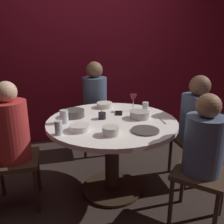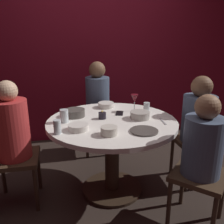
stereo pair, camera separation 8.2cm
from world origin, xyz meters
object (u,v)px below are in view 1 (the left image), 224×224
at_px(seated_diner_front_right, 204,146).
at_px(cup_by_left_diner, 64,116).
at_px(bowl_rice_portion, 140,115).
at_px(bowl_sauce_side, 74,113).
at_px(candle_holder, 102,116).
at_px(bowl_small_white, 111,131).
at_px(seated_diner_right, 196,117).
at_px(cup_near_candle, 59,128).
at_px(wine_glass, 133,99).
at_px(dining_table, 112,137).
at_px(bowl_serving_large, 105,105).
at_px(bowl_salad_center, 79,128).
at_px(dinner_plate, 145,130).
at_px(cell_phone, 119,113).
at_px(cup_by_right_diner, 145,107).
at_px(seated_diner_back, 95,98).
at_px(seated_diner_left, 11,133).

distance_m(seated_diner_front_right, cup_by_left_diner, 1.20).
bearing_deg(bowl_rice_portion, seated_diner_front_right, -61.35).
relative_size(bowl_sauce_side, bowl_rice_portion, 1.07).
height_order(candle_holder, bowl_small_white, candle_holder).
bearing_deg(seated_diner_right, bowl_rice_portion, 0.52).
distance_m(bowl_rice_portion, cup_near_candle, 0.80).
bearing_deg(wine_glass, dining_table, -140.01).
relative_size(candle_holder, bowl_sauce_side, 0.42).
xyz_separation_m(bowl_serving_large, cup_near_candle, (-0.52, -0.66, 0.03)).
bearing_deg(cup_near_candle, bowl_salad_center, 15.31).
height_order(wine_glass, bowl_rice_portion, wine_glass).
height_order(candle_holder, dinner_plate, candle_holder).
distance_m(dinner_plate, cup_by_left_diner, 0.74).
relative_size(candle_holder, bowl_serving_large, 0.48).
relative_size(bowl_salad_center, bowl_sauce_side, 0.86).
height_order(bowl_serving_large, bowl_rice_portion, bowl_rice_portion).
distance_m(dining_table, cell_phone, 0.28).
bearing_deg(cup_near_candle, cup_by_right_diner, 25.01).
bearing_deg(wine_glass, cup_near_candle, -148.88).
bearing_deg(seated_diner_right, wine_glass, -21.87).
bearing_deg(dinner_plate, cup_by_right_diner, 68.63).
bearing_deg(bowl_serving_large, seated_diner_right, -26.07).
height_order(dinner_plate, bowl_rice_portion, bowl_rice_portion).
height_order(seated_diner_back, bowl_salad_center, seated_diner_back).
height_order(bowl_serving_large, bowl_sauce_side, bowl_sauce_side).
relative_size(cell_phone, cup_by_right_diner, 1.45).
bearing_deg(seated_diner_right, cup_by_left_diner, -1.55).
bearing_deg(bowl_salad_center, bowl_small_white, -32.88).
xyz_separation_m(bowl_sauce_side, cup_near_candle, (-0.16, -0.42, 0.02)).
height_order(seated_diner_right, bowl_small_white, seated_diner_right).
bearing_deg(cup_by_right_diner, cell_phone, -178.56).
height_order(bowl_serving_large, cup_near_candle, cup_near_candle).
xyz_separation_m(seated_diner_right, bowl_salad_center, (-1.22, -0.19, 0.07)).
bearing_deg(dinner_plate, bowl_serving_large, 103.31).
relative_size(seated_diner_left, bowl_small_white, 8.63).
bearing_deg(bowl_serving_large, seated_diner_back, 92.58).
height_order(bowl_small_white, cup_by_left_diner, cup_by_left_diner).
height_order(dinner_plate, cup_by_right_diner, cup_by_right_diner).
bearing_deg(dinner_plate, seated_diner_left, 163.07).
relative_size(wine_glass, bowl_small_white, 1.31).
bearing_deg(seated_diner_front_right, wine_glass, -25.24).
relative_size(seated_diner_right, wine_glass, 6.48).
bearing_deg(candle_holder, cup_by_right_diner, 14.65).
bearing_deg(seated_diner_right, bowl_salad_center, 8.63).
bearing_deg(dining_table, wine_glass, 39.99).
height_order(dining_table, cup_by_left_diner, cup_by_left_diner).
relative_size(dining_table, bowl_salad_center, 7.27).
height_order(seated_diner_back, bowl_sauce_side, seated_diner_back).
xyz_separation_m(candle_holder, dinner_plate, (0.28, -0.39, -0.02)).
distance_m(seated_diner_front_right, dinner_plate, 0.47).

